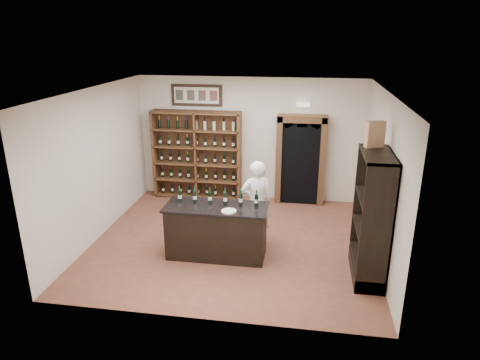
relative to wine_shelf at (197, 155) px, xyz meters
name	(u,v)px	position (x,y,z in m)	size (l,w,h in m)	color
floor	(233,241)	(1.30, -2.33, -1.10)	(5.50, 5.50, 0.00)	brown
ceiling	(232,91)	(1.30, -2.33, 1.90)	(5.50, 5.50, 0.00)	white
wall_back	(250,139)	(1.30, 0.17, 0.40)	(5.50, 0.04, 3.00)	beige
wall_left	(97,164)	(-1.45, -2.33, 0.40)	(0.04, 5.00, 3.00)	beige
wall_right	(382,178)	(4.05, -2.33, 0.40)	(0.04, 5.00, 3.00)	beige
wine_shelf	(197,155)	(0.00, 0.00, 0.00)	(2.20, 0.38, 2.20)	brown
framed_picture	(197,95)	(0.00, 0.14, 1.45)	(1.25, 0.04, 0.52)	black
arched_doorway	(301,158)	(2.55, 0.00, 0.04)	(1.17, 0.35, 2.17)	black
emergency_light	(303,104)	(2.55, 0.09, 1.30)	(0.30, 0.10, 0.10)	white
tasting_counter	(217,231)	(1.10, -2.93, -0.61)	(1.88, 0.78, 1.00)	black
counter_bottle_0	(180,196)	(0.38, -2.79, 0.01)	(0.07, 0.07, 0.30)	black
counter_bottle_1	(195,196)	(0.67, -2.79, 0.01)	(0.07, 0.07, 0.30)	black
counter_bottle_2	(210,197)	(0.96, -2.79, 0.01)	(0.07, 0.07, 0.30)	black
counter_bottle_3	(225,198)	(1.24, -2.79, 0.01)	(0.07, 0.07, 0.30)	black
counter_bottle_4	(241,199)	(1.53, -2.79, 0.01)	(0.07, 0.07, 0.30)	black
counter_bottle_5	(256,200)	(1.82, -2.79, 0.01)	(0.07, 0.07, 0.30)	black
side_cabinet	(372,236)	(3.82, -3.23, -0.35)	(0.48, 1.20, 2.20)	black
shopkeeper	(256,202)	(1.76, -2.27, -0.25)	(0.62, 0.41, 1.70)	white
plate	(229,211)	(1.37, -3.14, -0.09)	(0.26, 0.26, 0.02)	beige
wine_crate	(375,134)	(3.76, -2.86, 1.32)	(0.31, 0.13, 0.43)	#A97E59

